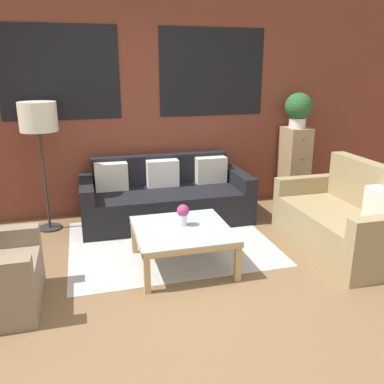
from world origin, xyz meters
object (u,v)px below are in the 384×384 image
Objects in this scene: drawer_cabinet at (294,166)px; potted_plant at (298,108)px; settee_vintage at (345,221)px; couch_dark at (165,198)px; coffee_table at (182,234)px; flower_vase at (183,213)px; floor_lamp at (38,121)px.

potted_plant is (0.00, 0.00, 0.80)m from drawer_cabinet.
drawer_cabinet is (0.24, 1.57, 0.23)m from settee_vintage.
couch_dark is 1.92m from drawer_cabinet.
settee_vintage is 1.43× the size of drawer_cabinet.
potted_plant is (2.00, 1.50, 1.00)m from coffee_table.
settee_vintage is at bearing -39.40° from couch_dark.
coffee_table is 0.19m from flower_vase.
couch_dark is 1.38× the size of floor_lamp.
drawer_cabinet is 0.80m from potted_plant.
potted_plant reaches higher than flower_vase.
couch_dark is at bearing -2.31° from floor_lamp.
potted_plant is at bearing 2.60° from floor_lamp.
drawer_cabinet is at bearing 35.95° from flower_vase.
coffee_table is at bearing -111.15° from flower_vase.
couch_dark is at bearing 85.57° from coffee_table.
coffee_table is 4.25× the size of flower_vase.
drawer_cabinet reaches higher than flower_vase.
floor_lamp is 1.40× the size of drawer_cabinet.
floor_lamp reaches higher than couch_dark.
settee_vintage is 1.60m from drawer_cabinet.
flower_vase is at bearing -93.48° from couch_dark.
settee_vintage is 3.28× the size of potted_plant.
drawer_cabinet is (1.90, 0.21, 0.25)m from couch_dark.
floor_lamp is at bearing 136.34° from flower_vase.
couch_dark reaches higher than coffee_table.
floor_lamp is 7.08× the size of flower_vase.
couch_dark is at bearing 140.60° from settee_vintage.
potted_plant reaches higher than floor_lamp.
settee_vintage is at bearing -2.33° from coffee_table.
potted_plant is at bearing 81.21° from settee_vintage.
potted_plant is 2.57m from flower_vase.
potted_plant reaches higher than couch_dark.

